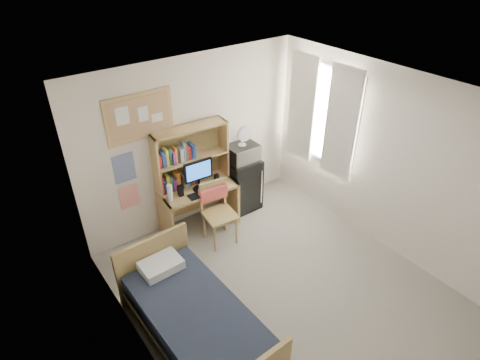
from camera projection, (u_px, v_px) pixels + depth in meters
floor at (283, 290)px, 5.24m from camera, size 3.60×4.20×0.02m
ceiling at (299, 101)px, 3.84m from camera, size 3.60×4.20×0.02m
wall_back at (193, 142)px, 5.96m from camera, size 3.60×0.04×2.60m
wall_front at (473, 339)px, 3.12m from camera, size 3.60×0.04×2.60m
wall_left at (143, 281)px, 3.63m from camera, size 0.04×4.20×2.60m
wall_right at (387, 162)px, 5.45m from camera, size 0.04×4.20×2.60m
window_unit at (322, 115)px, 6.07m from camera, size 0.10×1.40×1.70m
curtain_left at (341, 124)px, 5.79m from camera, size 0.04×0.55×1.70m
curtain_right at (302, 107)px, 6.33m from camera, size 0.04×0.55×1.70m
bulletin_board at (140, 117)px, 5.22m from camera, size 0.94×0.03×0.64m
poster_wave at (124, 168)px, 5.42m from camera, size 0.30×0.01×0.42m
poster_japan at (129, 197)px, 5.68m from camera, size 0.28×0.01×0.36m
desk at (199, 207)px, 6.18m from camera, size 1.18×0.65×0.72m
desk_chair at (220, 214)px, 5.81m from camera, size 0.54×0.54×0.96m
mini_fridge at (241, 184)px, 6.58m from camera, size 0.53×0.53×0.89m
bed at (196, 324)px, 4.48m from camera, size 0.98×1.91×0.52m
hutch at (191, 156)px, 5.84m from camera, size 1.15×0.37×0.93m
monitor at (198, 176)px, 5.82m from camera, size 0.44×0.07×0.47m
keyboard at (204, 193)px, 5.84m from camera, size 0.48×0.18×0.02m
speaker_left at (181, 191)px, 5.76m from camera, size 0.07×0.07×0.17m
speaker_right at (217, 179)px, 6.04m from camera, size 0.07×0.07×0.15m
water_bottle at (170, 193)px, 5.63m from camera, size 0.08×0.08×0.26m
hoodie at (213, 193)px, 5.82m from camera, size 0.43×0.18×0.20m
microwave at (242, 153)px, 6.25m from camera, size 0.48×0.37×0.27m
desk_fan at (242, 136)px, 6.09m from camera, size 0.25×0.25×0.31m
pillow at (161, 265)px, 4.81m from camera, size 0.49×0.35×0.12m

